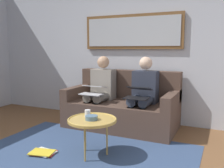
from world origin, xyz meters
The scene contains 12 objects.
wall_rear centered at (0.00, -2.60, 1.30)m, with size 6.00×0.12×2.60m, color #B7BCC6.
area_rug centered at (0.00, -0.85, 0.00)m, with size 2.60×1.80×0.01m, color #33476B.
couch centered at (0.00, -2.12, 0.31)m, with size 1.75×0.90×0.90m.
framed_mirror centered at (0.00, -2.51, 1.55)m, with size 1.75×0.05×0.59m.
coffee_table centered at (-0.12, -0.90, 0.43)m, with size 0.57×0.57×0.46m.
cup centered at (-0.02, -0.95, 0.49)m, with size 0.07×0.07×0.09m, color silver.
bowl centered at (-0.12, -0.87, 0.47)m, with size 0.14×0.14×0.05m, color slate.
person_left centered at (-0.37, -2.05, 0.61)m, with size 0.38×0.58×1.14m.
laptop_black centered at (-0.37, -1.81, 0.63)m, with size 0.34×0.38×0.16m.
person_right centered at (0.37, -2.05, 0.61)m, with size 0.38×0.58×1.14m.
laptop_silver centered at (0.37, -1.80, 0.62)m, with size 0.35×0.32×0.13m.
magazine_stack centered at (0.45, -0.69, 0.02)m, with size 0.32×0.29×0.03m.
Camera 1 is at (-1.48, 1.51, 1.25)m, focal length 39.28 mm.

